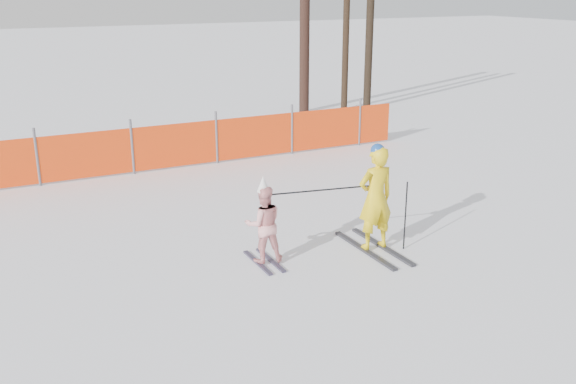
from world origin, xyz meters
The scene contains 6 objects.
ground centered at (0.00, 0.00, 0.00)m, with size 120.00×120.00×0.00m, color white.
adult centered at (1.27, -0.05, 0.87)m, with size 0.61×1.69×1.75m.
child centered at (-0.52, 0.28, 0.64)m, with size 0.66×0.97×1.39m.
ski_poles centered at (0.94, -0.04, 0.87)m, with size 2.13×0.53×1.13m.
safety_fence centered at (-1.71, 6.00, 0.56)m, with size 14.95×0.06×1.25m.
tree_trunks centered at (6.69, 10.63, 2.89)m, with size 2.53×0.68×6.06m.
Camera 1 is at (-4.25, -7.98, 4.09)m, focal length 40.00 mm.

